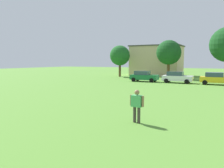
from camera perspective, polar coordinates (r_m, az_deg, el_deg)
name	(u,v)px	position (r m, az deg, el deg)	size (l,w,h in m)	color
ground_plane	(174,88)	(27.50, 15.43, -1.09)	(160.00, 160.00, 0.00)	#568C33
adult_bystander	(137,103)	(11.80, 6.34, -4.90)	(0.82, 0.41, 1.74)	#3F3833
parked_car_green_0	(144,76)	(35.65, 8.09, 1.99)	(4.30, 2.02, 1.68)	#196B38
parked_car_white_1	(177,77)	(34.54, 16.21, 1.69)	(4.30, 2.02, 1.68)	white
parked_car_yellow_2	(216,78)	(33.80, 25.02, 1.29)	(4.30, 2.02, 1.68)	yellow
tree_far_left	(120,56)	(46.61, 2.02, 7.24)	(4.13, 4.13, 6.44)	brown
tree_left	(169,53)	(43.20, 14.25, 7.76)	(4.56, 4.56, 7.10)	brown
house_left	(157,61)	(51.51, 11.37, 5.87)	(10.82, 8.13, 6.65)	beige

